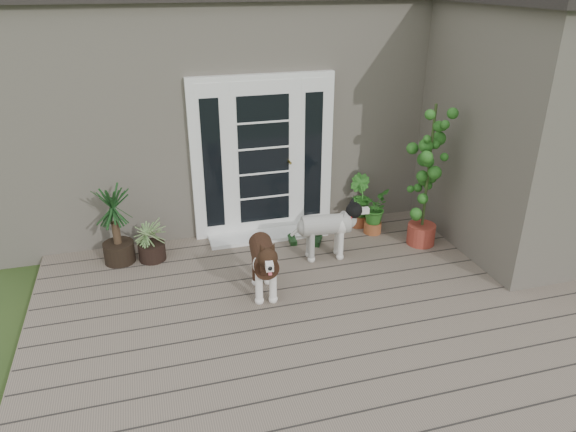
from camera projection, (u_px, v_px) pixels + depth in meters
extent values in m
cube|color=#6B5B4C|center=(332.00, 321.00, 5.58)|extent=(6.20, 4.60, 0.12)
cube|color=#665E54|center=(246.00, 97.00, 8.68)|extent=(7.40, 4.00, 3.10)
cube|color=#665E54|center=(523.00, 135.00, 6.64)|extent=(1.60, 2.40, 3.10)
cube|color=white|center=(263.00, 157.00, 6.98)|extent=(1.90, 0.14, 2.15)
cube|color=white|center=(268.00, 235.00, 7.24)|extent=(1.60, 0.40, 0.05)
imported|color=#1D5819|center=(373.00, 215.00, 7.25)|extent=(0.58, 0.58, 0.53)
imported|color=#1D5819|center=(359.00, 208.00, 7.47)|extent=(0.45, 0.45, 0.54)
imported|color=#22631C|center=(439.00, 201.00, 7.73)|extent=(0.34, 0.34, 0.50)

